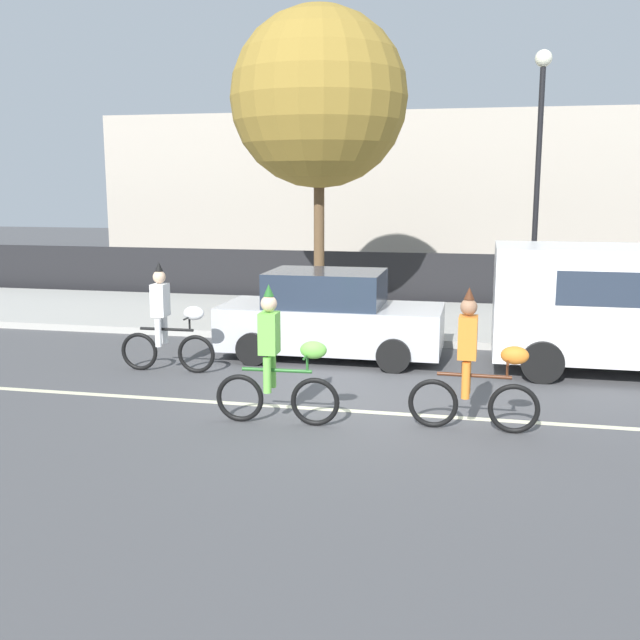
# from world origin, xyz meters

# --- Properties ---
(ground_plane) EXTENTS (80.00, 80.00, 0.00)m
(ground_plane) POSITION_xyz_m (0.00, 0.00, 0.00)
(ground_plane) COLOR #4C4C4F
(road_centre_line) EXTENTS (36.00, 0.14, 0.01)m
(road_centre_line) POSITION_xyz_m (0.00, -0.50, 0.00)
(road_centre_line) COLOR beige
(road_centre_line) RESTS_ON ground
(sidewalk_curb) EXTENTS (60.00, 5.00, 0.15)m
(sidewalk_curb) POSITION_xyz_m (0.00, 6.50, 0.07)
(sidewalk_curb) COLOR #ADAAA3
(sidewalk_curb) RESTS_ON ground
(fence_line) EXTENTS (40.00, 0.08, 1.40)m
(fence_line) POSITION_xyz_m (0.00, 9.40, 0.70)
(fence_line) COLOR black
(fence_line) RESTS_ON ground
(building_backdrop) EXTENTS (28.00, 8.00, 5.56)m
(building_backdrop) POSITION_xyz_m (2.83, 18.00, 2.78)
(building_backdrop) COLOR #B2A899
(building_backdrop) RESTS_ON ground
(parade_cyclist_zebra) EXTENTS (1.72, 0.50, 1.92)m
(parade_cyclist_zebra) POSITION_xyz_m (-3.31, 1.10, 0.84)
(parade_cyclist_zebra) COLOR black
(parade_cyclist_zebra) RESTS_ON ground
(parade_cyclist_lime) EXTENTS (1.72, 0.50, 1.92)m
(parade_cyclist_lime) POSITION_xyz_m (-0.68, -1.27, 0.84)
(parade_cyclist_lime) COLOR black
(parade_cyclist_lime) RESTS_ON ground
(parade_cyclist_orange) EXTENTS (1.72, 0.50, 1.92)m
(parade_cyclist_orange) POSITION_xyz_m (1.93, -1.00, 0.84)
(parade_cyclist_orange) COLOR black
(parade_cyclist_orange) RESTS_ON ground
(parked_car_silver) EXTENTS (4.10, 1.92, 1.64)m
(parked_car_silver) POSITION_xyz_m (-0.77, 2.72, 0.78)
(parked_car_silver) COLOR #B7BABF
(parked_car_silver) RESTS_ON ground
(street_lamp_post) EXTENTS (0.36, 0.36, 5.86)m
(street_lamp_post) POSITION_xyz_m (3.08, 6.37, 3.99)
(street_lamp_post) COLOR black
(street_lamp_post) RESTS_ON sidewalk_curb
(street_tree_near_lamp) EXTENTS (3.91, 3.91, 6.89)m
(street_tree_near_lamp) POSITION_xyz_m (-1.67, 5.91, 5.07)
(street_tree_near_lamp) COLOR brown
(street_tree_near_lamp) RESTS_ON sidewalk_curb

